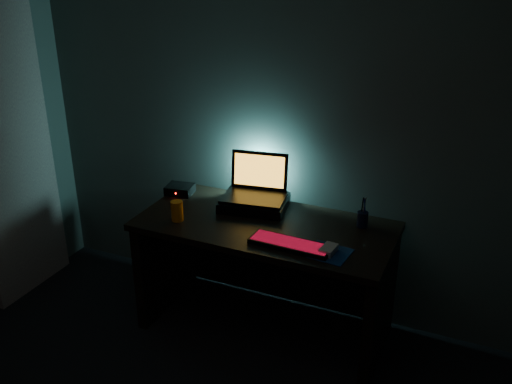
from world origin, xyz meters
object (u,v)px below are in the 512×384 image
at_px(juice_glass, 177,211).
at_px(keyboard, 290,244).
at_px(mouse, 329,250).
at_px(router, 180,189).
at_px(pen_cup, 362,219).
at_px(laptop, 256,187).

bearing_deg(juice_glass, keyboard, -2.13).
xyz_separation_m(mouse, juice_glass, (-0.93, 0.01, 0.04)).
height_order(keyboard, juice_glass, juice_glass).
height_order(keyboard, router, router).
xyz_separation_m(pen_cup, router, (-1.21, -0.02, -0.02)).
bearing_deg(router, keyboard, -30.12).
distance_m(keyboard, mouse, 0.21).
xyz_separation_m(mouse, router, (-1.12, 0.36, 0.01)).
xyz_separation_m(pen_cup, juice_glass, (-1.02, -0.36, 0.02)).
relative_size(laptop, pen_cup, 4.58).
relative_size(laptop, mouse, 3.63).
distance_m(juice_glass, router, 0.40).
bearing_deg(keyboard, laptop, 134.70).
height_order(mouse, router, router).
relative_size(laptop, juice_glass, 3.41).
bearing_deg(mouse, keyboard, -169.91).
bearing_deg(keyboard, router, 159.94).
bearing_deg(router, juice_glass, -69.16).
height_order(juice_glass, router, juice_glass).
distance_m(mouse, router, 1.18).
xyz_separation_m(laptop, keyboard, (0.39, -0.42, -0.11)).
xyz_separation_m(keyboard, pen_cup, (0.30, 0.39, 0.03)).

